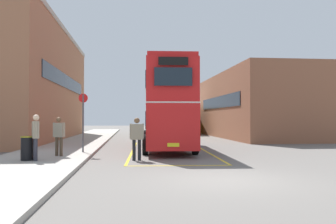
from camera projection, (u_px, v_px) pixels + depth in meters
ground_plane at (170, 144)px, 24.42m from camera, size 135.60×135.60×0.00m
sidewalk_left at (80, 142)px, 26.13m from camera, size 4.00×57.60×0.14m
brick_building_left at (24, 85)px, 29.24m from camera, size 7.05×21.99×9.20m
depot_building_right at (253, 106)px, 33.53m from camera, size 6.75×17.80×6.01m
double_decker_bus at (167, 106)px, 20.63m from camera, size 3.09×10.79×4.75m
single_deck_bus at (186, 120)px, 41.03m from camera, size 3.54×8.49×3.02m
pedestrian_boarding at (137, 135)px, 14.86m from camera, size 0.60×0.31×1.81m
pedestrian_waiting_near at (59, 134)px, 15.32m from camera, size 0.53×0.39×1.69m
pedestrian_waiting_far at (35, 134)px, 13.60m from camera, size 0.39×0.56×1.79m
litter_bin at (27, 148)px, 13.71m from camera, size 0.49×0.49×0.94m
bus_stop_sign at (83, 117)px, 17.14m from camera, size 0.43×0.14×2.85m
bay_marking_yellow at (170, 152)px, 18.64m from camera, size 4.69×12.88×0.01m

